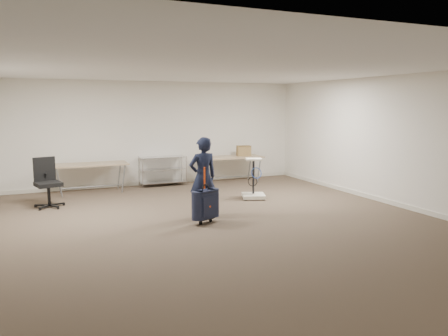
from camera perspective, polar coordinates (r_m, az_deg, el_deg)
name	(u,v)px	position (r m, az deg, el deg)	size (l,w,h in m)	color
ground	(223,224)	(8.09, -0.07, -7.31)	(9.00, 9.00, 0.00)	#483B2C
room_shell	(198,205)	(9.33, -3.41, -4.91)	(8.00, 9.00, 9.00)	white
folding_table_left	(90,166)	(11.28, -17.06, 0.28)	(1.80, 0.75, 0.73)	#947E5A
folding_table_right	(231,158)	(12.27, 0.86, 1.26)	(1.80, 0.75, 0.73)	#947E5A
wire_shelf	(163,169)	(11.90, -8.02, -0.19)	(1.22, 0.47, 0.80)	silver
person	(203,177)	(8.49, -2.77, -1.18)	(0.57, 0.37, 1.56)	black
suitcase	(205,204)	(8.06, -2.44, -4.77)	(0.44, 0.34, 1.05)	black
office_chair	(48,192)	(10.06, -21.98, -2.95)	(0.64, 0.64, 1.06)	black
equipment_cart	(254,188)	(10.21, 3.89, -2.62)	(0.66, 0.66, 0.94)	beige
cardboard_box	(244,151)	(12.47, 2.59, 2.27)	(0.38, 0.29, 0.29)	#9E7F49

